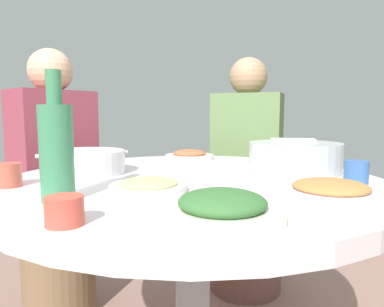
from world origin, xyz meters
name	(u,v)px	position (x,y,z in m)	size (l,w,h in m)	color
round_dining_table	(193,206)	(0.00, 0.00, 0.65)	(1.13, 1.13, 0.73)	#99999E
rice_bowl	(295,156)	(0.35, -0.08, 0.78)	(0.30, 0.30, 0.11)	#B2B5BA
soup_bowl	(84,163)	(-0.25, 0.26, 0.77)	(0.28, 0.26, 0.07)	white
dish_noodles	(148,186)	(-0.19, -0.09, 0.75)	(0.19, 0.19, 0.03)	silver
dish_stirfry	(189,155)	(0.23, 0.37, 0.75)	(0.20, 0.20, 0.04)	silver
dish_tofu_braise	(330,191)	(0.12, -0.39, 0.75)	(0.24, 0.24, 0.04)	silver
dish_greens	(222,208)	(-0.19, -0.38, 0.76)	(0.23, 0.23, 0.05)	white
green_bottle	(56,149)	(-0.40, -0.06, 0.85)	(0.07, 0.07, 0.28)	#3B7F55
tea_cup_near	(64,211)	(-0.43, -0.25, 0.76)	(0.07, 0.07, 0.05)	#CF4B3C
tea_cup_far	(356,173)	(0.32, -0.32, 0.77)	(0.06, 0.06, 0.07)	#345D9B
tea_cup_side	(8,175)	(-0.48, 0.16, 0.76)	(0.07, 0.07, 0.06)	#BC523F
stool_for_diner_left	(245,247)	(0.65, 0.47, 0.22)	(0.38, 0.38, 0.45)	brown
diner_left	(247,145)	(0.65, 0.47, 0.76)	(0.46, 0.46, 0.76)	#2D333D
stool_for_diner_right	(59,266)	(-0.23, 0.77, 0.22)	(0.33, 0.33, 0.45)	brown
diner_right	(54,150)	(-0.23, 0.77, 0.76)	(0.40, 0.42, 0.76)	#2D333D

